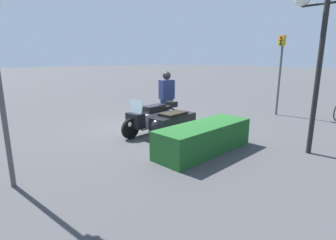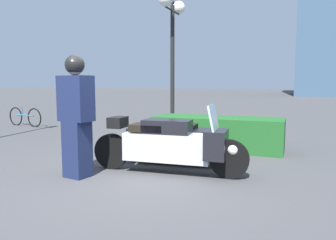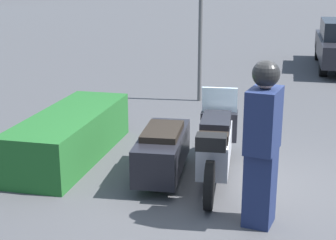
% 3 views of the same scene
% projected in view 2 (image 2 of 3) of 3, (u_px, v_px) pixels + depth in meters
% --- Properties ---
extents(ground_plane, '(160.00, 160.00, 0.00)m').
position_uv_depth(ground_plane, '(132.00, 176.00, 5.21)').
color(ground_plane, '#424244').
extents(police_motorcycle, '(2.62, 1.31, 1.14)m').
position_uv_depth(police_motorcycle, '(176.00, 142.00, 5.67)').
color(police_motorcycle, black).
rests_on(police_motorcycle, ground).
extents(officer_rider, '(0.56, 0.40, 1.90)m').
position_uv_depth(officer_rider, '(76.00, 114.00, 5.07)').
color(officer_rider, '#192347').
rests_on(officer_rider, ground).
extents(hedge_bush_curbside, '(2.86, 0.95, 0.72)m').
position_uv_depth(hedge_bush_curbside, '(217.00, 133.00, 7.34)').
color(hedge_bush_curbside, '#1E5623').
rests_on(hedge_bush_curbside, ground).
extents(twin_lamp_post, '(0.39, 1.48, 3.94)m').
position_uv_depth(twin_lamp_post, '(172.00, 24.00, 9.47)').
color(twin_lamp_post, black).
rests_on(twin_lamp_post, ground).
extents(bicycle_parked, '(1.60, 0.25, 0.70)m').
position_uv_depth(bicycle_parked, '(25.00, 117.00, 11.24)').
color(bicycle_parked, black).
rests_on(bicycle_parked, ground).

